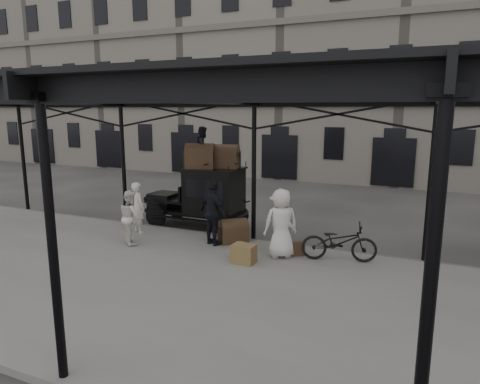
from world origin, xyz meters
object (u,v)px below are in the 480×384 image
Objects in this scene: porter_official at (213,213)px; steamer_trunk_platform at (233,232)px; taxi at (206,195)px; steamer_trunk_roof_near at (200,158)px; bicycle at (339,242)px; porter_left at (138,208)px.

porter_official is 0.94m from steamer_trunk_platform.
porter_official is at bearing -56.85° from taxi.
steamer_trunk_platform is (1.88, -1.36, -2.08)m from steamer_trunk_roof_near.
steamer_trunk_roof_near is at bearing 101.45° from steamer_trunk_platform.
bicycle is 2.38× the size of steamer_trunk_platform.
steamer_trunk_platform is at bearing -108.74° from porter_official.
taxi reaches higher than porter_left.
taxi is at bearing 55.17° from bicycle.
steamer_trunk_platform is (-3.29, 0.34, -0.22)m from bicycle.
porter_left is at bearing 22.24° from porter_official.
steamer_trunk_roof_near is (-5.17, 1.70, 1.86)m from bicycle.
bicycle is at bearing -36.66° from steamer_trunk_roof_near.
taxi is 2.52m from steamer_trunk_platform.
steamer_trunk_roof_near is at bearing 57.91° from bicycle.
porter_official is at bearing 78.01° from bicycle.
porter_official is 2.37× the size of steamer_trunk_platform.
porter_left is at bearing -128.34° from taxi.
taxi is 2.15× the size of porter_left.
taxi reaches higher than steamer_trunk_platform.
steamer_trunk_roof_near is (1.45, 1.68, 1.54)m from porter_left.
taxi reaches higher than porter_official.
steamer_trunk_platform is (0.45, 0.47, -0.69)m from porter_official.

